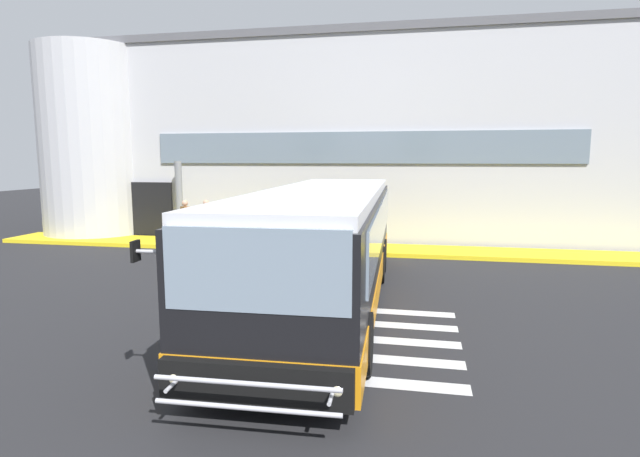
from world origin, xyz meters
The scene contains 9 objects.
ground_plane centered at (0.00, 0.00, -0.01)m, with size 80.00×90.00×0.02m, color #232326.
bay_paint_stripes centered at (2.00, -4.20, 0.00)m, with size 4.40×3.96×0.01m.
terminal_building centered at (-0.69, 11.64, 4.17)m, with size 24.17×13.80×8.35m.
boarding_curb centered at (0.00, 4.80, 0.07)m, with size 26.37×2.00×0.15m, color yellow.
entry_support_column centered at (-6.17, 5.40, 1.72)m, with size 0.28×0.28×3.14m, color slate.
bus_main_foreground centered at (1.25, -2.12, 1.33)m, with size 3.02×11.58×2.70m.
passenger_near_column centered at (-5.37, 4.27, 1.08)m, with size 0.48×0.41×1.68m.
passenger_by_doorway centered at (-4.65, 4.58, 1.08)m, with size 0.46×0.43×1.68m.
safety_bollard_yellow centered at (-1.32, 3.60, 0.45)m, with size 0.18×0.18×0.90m, color yellow.
Camera 1 is at (3.37, -13.20, 3.37)m, focal length 27.95 mm.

